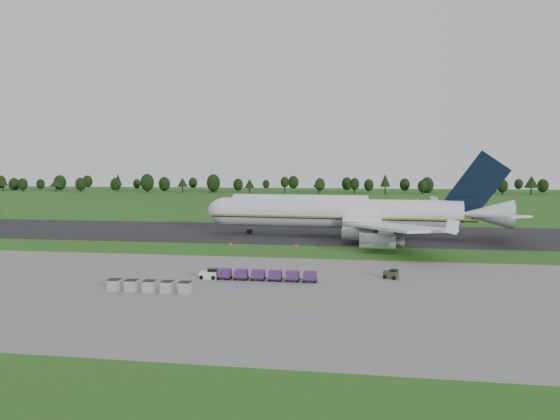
% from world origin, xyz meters
% --- Properties ---
extents(ground, '(600.00, 600.00, 0.00)m').
position_xyz_m(ground, '(0.00, 0.00, 0.00)').
color(ground, '#255319').
rests_on(ground, ground).
extents(apron, '(300.00, 52.00, 0.06)m').
position_xyz_m(apron, '(0.00, -34.00, 0.03)').
color(apron, slate).
rests_on(apron, ground).
extents(taxiway, '(300.00, 40.00, 0.08)m').
position_xyz_m(taxiway, '(0.00, 28.00, 0.04)').
color(taxiway, black).
rests_on(taxiway, ground).
extents(apron_markings, '(300.00, 30.20, 0.01)m').
position_xyz_m(apron_markings, '(0.00, -26.98, 0.06)').
color(apron_markings, '#CC8D0C').
rests_on(apron_markings, apron).
extents(tree_line, '(525.53, 19.17, 11.68)m').
position_xyz_m(tree_line, '(3.77, 221.75, 6.04)').
color(tree_line, black).
rests_on(tree_line, ground).
extents(aircraft, '(69.63, 67.71, 19.55)m').
position_xyz_m(aircraft, '(15.17, 22.75, 5.58)').
color(aircraft, silver).
rests_on(aircraft, ground).
extents(baggage_train, '(16.83, 1.53, 1.47)m').
position_xyz_m(baggage_train, '(4.89, -27.19, 0.86)').
color(baggage_train, white).
rests_on(baggage_train, apron).
extents(utility_cart, '(2.32, 1.92, 1.10)m').
position_xyz_m(utility_cart, '(23.76, -22.99, 0.60)').
color(utility_cart, '#343928').
rests_on(utility_cart, apron).
extents(uld_row, '(11.11, 1.51, 1.49)m').
position_xyz_m(uld_row, '(-7.19, -36.34, 0.81)').
color(uld_row, '#A5A5A5').
rests_on(uld_row, apron).
extents(edge_markers, '(27.21, 0.30, 0.60)m').
position_xyz_m(edge_markers, '(6.33, 5.21, 0.27)').
color(edge_markers, '#F25507').
rests_on(edge_markers, ground).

